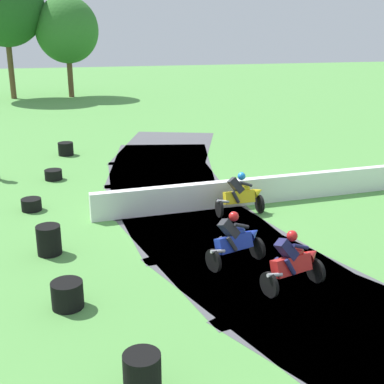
{
  "coord_description": "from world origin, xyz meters",
  "views": [
    {
      "loc": [
        -3.42,
        -15.84,
        5.95
      ],
      "look_at": [
        0.14,
        -0.78,
        0.9
      ],
      "focal_mm": 48.74,
      "sensor_mm": 36.0,
      "label": 1
    }
  ],
  "objects_px": {
    "tire_stack_far": "(49,240)",
    "tire_stack_extra_b": "(142,376)",
    "tire_stack_extra_a": "(67,295)",
    "motorcycle_lead_yellow": "(241,195)",
    "tire_stack_mid_a": "(53,175)",
    "tire_stack_mid_b": "(31,205)",
    "motorcycle_chase_blue": "(236,240)",
    "motorcycle_trailing_red": "(293,262)",
    "tire_stack_near": "(66,149)"
  },
  "relations": [
    {
      "from": "tire_stack_mid_b",
      "to": "tire_stack_far",
      "type": "bearing_deg",
      "value": -79.76
    },
    {
      "from": "motorcycle_chase_blue",
      "to": "motorcycle_trailing_red",
      "type": "relative_size",
      "value": 1.0
    },
    {
      "from": "tire_stack_mid_a",
      "to": "motorcycle_lead_yellow",
      "type": "bearing_deg",
      "value": -41.85
    },
    {
      "from": "motorcycle_lead_yellow",
      "to": "motorcycle_trailing_red",
      "type": "height_order",
      "value": "motorcycle_lead_yellow"
    },
    {
      "from": "motorcycle_chase_blue",
      "to": "tire_stack_far",
      "type": "height_order",
      "value": "motorcycle_chase_blue"
    },
    {
      "from": "tire_stack_mid_b",
      "to": "tire_stack_extra_b",
      "type": "relative_size",
      "value": 0.82
    },
    {
      "from": "motorcycle_lead_yellow",
      "to": "tire_stack_mid_b",
      "type": "distance_m",
      "value": 6.94
    },
    {
      "from": "motorcycle_chase_blue",
      "to": "tire_stack_near",
      "type": "relative_size",
      "value": 2.38
    },
    {
      "from": "motorcycle_chase_blue",
      "to": "tire_stack_extra_a",
      "type": "distance_m",
      "value": 4.47
    },
    {
      "from": "motorcycle_lead_yellow",
      "to": "tire_stack_far",
      "type": "bearing_deg",
      "value": -163.46
    },
    {
      "from": "motorcycle_lead_yellow",
      "to": "tire_stack_near",
      "type": "distance_m",
      "value": 10.9
    },
    {
      "from": "tire_stack_near",
      "to": "tire_stack_mid_b",
      "type": "bearing_deg",
      "value": -98.79
    },
    {
      "from": "motorcycle_trailing_red",
      "to": "tire_stack_mid_a",
      "type": "distance_m",
      "value": 11.81
    },
    {
      "from": "tire_stack_extra_b",
      "to": "tire_stack_mid_b",
      "type": "bearing_deg",
      "value": 103.14
    },
    {
      "from": "tire_stack_extra_a",
      "to": "tire_stack_extra_b",
      "type": "xyz_separation_m",
      "value": [
        1.19,
        -3.23,
        0.1
      ]
    },
    {
      "from": "motorcycle_lead_yellow",
      "to": "tire_stack_extra_b",
      "type": "relative_size",
      "value": 2.1
    },
    {
      "from": "tire_stack_near",
      "to": "tire_stack_mid_b",
      "type": "height_order",
      "value": "tire_stack_near"
    },
    {
      "from": "tire_stack_extra_b",
      "to": "tire_stack_extra_a",
      "type": "bearing_deg",
      "value": 110.18
    },
    {
      "from": "tire_stack_mid_a",
      "to": "tire_stack_extra_a",
      "type": "bearing_deg",
      "value": -87.39
    },
    {
      "from": "tire_stack_far",
      "to": "tire_stack_extra_b",
      "type": "distance_m",
      "value": 6.39
    },
    {
      "from": "motorcycle_lead_yellow",
      "to": "tire_stack_mid_b",
      "type": "xyz_separation_m",
      "value": [
        -6.66,
        1.89,
        -0.44
      ]
    },
    {
      "from": "tire_stack_far",
      "to": "tire_stack_mid_b",
      "type": "bearing_deg",
      "value": 100.24
    },
    {
      "from": "motorcycle_trailing_red",
      "to": "tire_stack_extra_a",
      "type": "relative_size",
      "value": 2.4
    },
    {
      "from": "tire_stack_mid_b",
      "to": "tire_stack_far",
      "type": "xyz_separation_m",
      "value": [
        0.66,
        -3.67,
        0.2
      ]
    },
    {
      "from": "motorcycle_lead_yellow",
      "to": "motorcycle_trailing_red",
      "type": "bearing_deg",
      "value": -94.32
    },
    {
      "from": "tire_stack_extra_a",
      "to": "tire_stack_extra_b",
      "type": "height_order",
      "value": "tire_stack_extra_b"
    },
    {
      "from": "motorcycle_lead_yellow",
      "to": "tire_stack_extra_a",
      "type": "bearing_deg",
      "value": -139.55
    },
    {
      "from": "tire_stack_mid_a",
      "to": "tire_stack_extra_b",
      "type": "distance_m",
      "value": 13.45
    },
    {
      "from": "motorcycle_trailing_red",
      "to": "tire_stack_extra_a",
      "type": "bearing_deg",
      "value": 177.25
    },
    {
      "from": "motorcycle_lead_yellow",
      "to": "motorcycle_chase_blue",
      "type": "height_order",
      "value": "motorcycle_lead_yellow"
    },
    {
      "from": "motorcycle_lead_yellow",
      "to": "tire_stack_far",
      "type": "xyz_separation_m",
      "value": [
        -6.0,
        -1.78,
        -0.24
      ]
    },
    {
      "from": "motorcycle_trailing_red",
      "to": "tire_stack_mid_b",
      "type": "distance_m",
      "value": 9.32
    },
    {
      "from": "tire_stack_far",
      "to": "tire_stack_extra_a",
      "type": "bearing_deg",
      "value": -81.31
    },
    {
      "from": "tire_stack_mid_a",
      "to": "tire_stack_extra_a",
      "type": "xyz_separation_m",
      "value": [
        0.46,
        -10.12,
        0.1
      ]
    },
    {
      "from": "motorcycle_chase_blue",
      "to": "tire_stack_mid_b",
      "type": "relative_size",
      "value": 2.54
    },
    {
      "from": "tire_stack_mid_a",
      "to": "tire_stack_extra_a",
      "type": "relative_size",
      "value": 0.97
    },
    {
      "from": "tire_stack_mid_a",
      "to": "motorcycle_trailing_red",
      "type": "bearing_deg",
      "value": -61.47
    },
    {
      "from": "motorcycle_lead_yellow",
      "to": "tire_stack_far",
      "type": "height_order",
      "value": "motorcycle_lead_yellow"
    },
    {
      "from": "motorcycle_trailing_red",
      "to": "tire_stack_extra_a",
      "type": "xyz_separation_m",
      "value": [
        -5.17,
        0.25,
        -0.34
      ]
    },
    {
      "from": "motorcycle_trailing_red",
      "to": "tire_stack_near",
      "type": "xyz_separation_m",
      "value": [
        -5.13,
        14.38,
        -0.34
      ]
    },
    {
      "from": "tire_stack_near",
      "to": "tire_stack_far",
      "type": "relative_size",
      "value": 0.88
    },
    {
      "from": "motorcycle_trailing_red",
      "to": "tire_stack_mid_b",
      "type": "relative_size",
      "value": 2.55
    },
    {
      "from": "tire_stack_mid_a",
      "to": "tire_stack_extra_b",
      "type": "xyz_separation_m",
      "value": [
        1.65,
        -13.35,
        0.2
      ]
    },
    {
      "from": "motorcycle_lead_yellow",
      "to": "tire_stack_extra_a",
      "type": "height_order",
      "value": "motorcycle_lead_yellow"
    },
    {
      "from": "tire_stack_mid_b",
      "to": "tire_stack_mid_a",
      "type": "bearing_deg",
      "value": 79.41
    },
    {
      "from": "tire_stack_near",
      "to": "tire_stack_extra_b",
      "type": "height_order",
      "value": "tire_stack_extra_b"
    },
    {
      "from": "motorcycle_lead_yellow",
      "to": "tire_stack_far",
      "type": "relative_size",
      "value": 2.1
    },
    {
      "from": "motorcycle_chase_blue",
      "to": "tire_stack_mid_a",
      "type": "bearing_deg",
      "value": 118.18
    },
    {
      "from": "motorcycle_trailing_red",
      "to": "motorcycle_chase_blue",
      "type": "bearing_deg",
      "value": 120.49
    },
    {
      "from": "tire_stack_mid_a",
      "to": "tire_stack_mid_b",
      "type": "relative_size",
      "value": 1.03
    }
  ]
}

